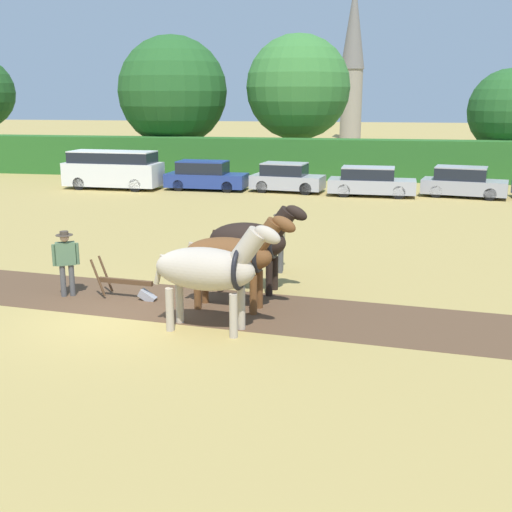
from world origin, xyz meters
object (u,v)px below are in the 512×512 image
plow (130,287)px  tree_center_left (298,87)px  draft_horse_lead_right (233,255)px  farmer_at_plow (66,258)px  tree_center (510,111)px  church_spire (353,57)px  farmer_beside_team (281,236)px  parked_van (113,169)px  parked_car_center_right (463,183)px  draft_horse_trail_left (251,241)px  draft_horse_lead_left (210,269)px  parked_car_center (371,182)px  tree_left (173,91)px  parked_car_center_left (287,178)px  parked_car_left (205,176)px

plow → tree_center_left: bearing=94.7°
draft_horse_lead_right → farmer_at_plow: 4.47m
tree_center → church_spire: (-11.20, 36.91, 5.35)m
church_spire → farmer_beside_team: size_ratio=10.08×
draft_horse_lead_right → plow: size_ratio=1.67×
parked_van → tree_center: bearing=24.5°
parked_van → parked_car_center_right: size_ratio=1.22×
church_spire → draft_horse_lead_right: size_ratio=6.26×
farmer_at_plow → parked_van: 20.27m
draft_horse_trail_left → farmer_beside_team: size_ratio=1.55×
tree_center → draft_horse_lead_left: bearing=-111.1°
draft_horse_lead_left → parked_car_center: draft_horse_lead_left is taller
tree_left → church_spire: size_ratio=0.50×
plow → farmer_at_plow: 1.82m
church_spire → draft_horse_lead_right: bearing=-90.2°
church_spire → parked_car_center_left: church_spire is taller
tree_center → parked_car_left: bearing=-153.5°
parked_car_left → parked_car_center_right: bearing=1.8°
church_spire → parked_car_center: size_ratio=4.03×
tree_center_left → parked_car_center_right: size_ratio=2.04×
tree_center → parked_car_center_left: (-12.81, -8.59, -3.43)m
plow → farmer_at_plow: (-1.68, -0.08, 0.69)m
tree_center → parked_car_left: (-17.34, -8.66, -3.42)m
tree_left → draft_horse_trail_left: bearing=-68.6°
tree_center_left → plow: bearing=-91.4°
church_spire → draft_horse_trail_left: church_spire is taller
draft_horse_lead_left → farmer_at_plow: draft_horse_lead_left is taller
tree_left → parked_car_left: (4.65, -9.15, -4.62)m
tree_center → parked_car_center_right: tree_center is taller
tree_left → parked_car_center_right: size_ratio=2.03×
draft_horse_lead_left → parked_car_center: (3.28, 20.79, -0.69)m
church_spire → parked_van: (-11.34, -46.05, -8.45)m
draft_horse_lead_left → parked_car_left: size_ratio=0.66×
church_spire → parked_car_center: (2.91, -46.17, -8.81)m
draft_horse_lead_left → farmer_at_plow: (-4.28, 1.77, -0.40)m
draft_horse_lead_right → parked_car_left: 20.72m
tree_left → tree_center_left: size_ratio=1.00×
tree_center_left → parked_van: 14.67m
parked_car_left → parked_car_center_left: size_ratio=1.11×
parked_car_center → parked_car_center_right: parked_car_center_right is taller
tree_center_left → church_spire: bearing=86.4°
tree_left → tree_center: (21.99, -0.49, -1.20)m
parked_car_left → farmer_beside_team: bearing=-65.7°
draft_horse_lead_right → parked_car_center: size_ratio=0.64×
farmer_beside_team → parked_car_center: bearing=78.8°
tree_center → parked_van: (-22.54, -9.14, -3.10)m
draft_horse_lead_left → draft_horse_trail_left: size_ratio=1.07×
parked_car_center → tree_center: bearing=50.2°
farmer_at_plow → plow: bearing=64.6°
tree_left → draft_horse_lead_left: size_ratio=3.05×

